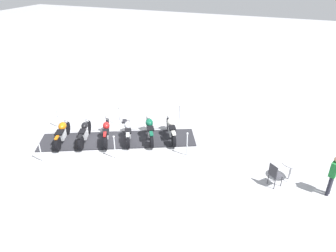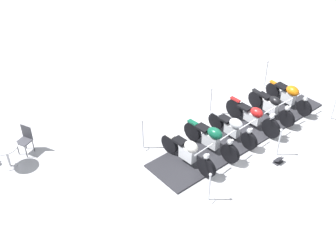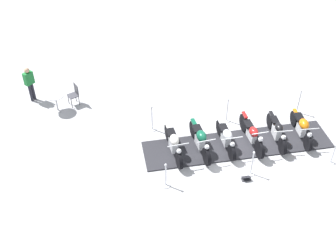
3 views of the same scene
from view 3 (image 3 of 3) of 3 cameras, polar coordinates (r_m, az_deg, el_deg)
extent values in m
plane|color=#B2B2B7|center=(16.64, 9.21, -2.52)|extent=(80.00, 80.00, 0.00)
cube|color=#28282D|center=(16.62, 9.21, -2.45)|extent=(7.19, 4.56, 0.05)
cylinder|color=black|center=(15.29, 1.49, -4.58)|extent=(0.43, 0.63, 0.65)
cylinder|color=black|center=(16.41, 0.00, -0.86)|extent=(0.43, 0.63, 0.65)
cube|color=silver|center=(15.79, 0.72, -2.47)|extent=(0.48, 0.59, 0.43)
ellipsoid|color=silver|center=(15.45, 0.86, -1.82)|extent=(0.53, 0.58, 0.33)
cube|color=black|center=(15.83, 0.41, -0.85)|extent=(0.46, 0.51, 0.08)
cube|color=silver|center=(16.18, 0.00, 0.09)|extent=(0.31, 0.39, 0.06)
cylinder|color=silver|center=(15.15, 1.43, -3.65)|extent=(0.20, 0.28, 0.55)
cylinder|color=silver|center=(14.97, 1.37, -2.53)|extent=(0.70, 0.42, 0.04)
sphere|color=silver|center=(15.04, 1.46, -3.34)|extent=(0.18, 0.18, 0.18)
cylinder|color=black|center=(15.47, 5.16, -4.08)|extent=(0.44, 0.64, 0.67)
cylinder|color=black|center=(16.57, 3.38, -0.42)|extent=(0.44, 0.64, 0.67)
cube|color=silver|center=(15.97, 4.25, -2.01)|extent=(0.48, 0.61, 0.43)
ellipsoid|color=#0F5138|center=(15.63, 4.48, -1.35)|extent=(0.58, 0.65, 0.35)
cube|color=black|center=(16.01, 3.91, -0.37)|extent=(0.49, 0.54, 0.08)
cube|color=#0F5138|center=(16.34, 3.43, 0.55)|extent=(0.31, 0.39, 0.06)
cylinder|color=silver|center=(15.33, 5.12, -3.12)|extent=(0.21, 0.29, 0.57)
cylinder|color=silver|center=(15.15, 5.10, -1.98)|extent=(0.62, 0.38, 0.04)
sphere|color=silver|center=(15.21, 5.18, -2.78)|extent=(0.18, 0.18, 0.18)
cylinder|color=black|center=(15.77, 8.48, -3.53)|extent=(0.39, 0.60, 0.61)
cylinder|color=black|center=(16.78, 6.89, -0.22)|extent=(0.39, 0.60, 0.61)
cube|color=silver|center=(16.24, 7.67, -1.72)|extent=(0.45, 0.58, 0.35)
ellipsoid|color=#B7BAC1|center=(15.94, 7.92, -1.18)|extent=(0.54, 0.61, 0.34)
cube|color=black|center=(16.31, 7.39, -0.26)|extent=(0.47, 0.52, 0.08)
cube|color=#B7BAC1|center=(16.57, 6.98, 0.67)|extent=(0.29, 0.37, 0.06)
cylinder|color=silver|center=(15.64, 8.48, -2.67)|extent=(0.19, 0.28, 0.52)
cylinder|color=silver|center=(15.48, 8.51, -1.62)|extent=(0.72, 0.39, 0.04)
sphere|color=silver|center=(15.54, 8.56, -2.41)|extent=(0.18, 0.18, 0.18)
cylinder|color=black|center=(16.00, 12.03, -3.07)|extent=(0.42, 0.67, 0.71)
cylinder|color=black|center=(17.08, 10.03, 0.45)|extent=(0.42, 0.67, 0.71)
cube|color=silver|center=(16.52, 11.00, -1.23)|extent=(0.45, 0.62, 0.34)
ellipsoid|color=#AD1919|center=(16.22, 11.33, -0.75)|extent=(0.51, 0.57, 0.32)
cube|color=black|center=(16.61, 10.64, 0.27)|extent=(0.47, 0.54, 0.08)
cube|color=#AD1919|center=(16.84, 10.17, 1.47)|extent=(0.29, 0.40, 0.06)
cylinder|color=silver|center=(15.85, 12.08, -2.09)|extent=(0.19, 0.28, 0.61)
cylinder|color=silver|center=(15.66, 12.15, -0.93)|extent=(0.57, 0.33, 0.04)
sphere|color=silver|center=(15.72, 12.19, -1.71)|extent=(0.18, 0.18, 0.18)
cylinder|color=black|center=(16.39, 14.94, -2.63)|extent=(0.34, 0.63, 0.63)
cylinder|color=black|center=(17.44, 13.44, 0.65)|extent=(0.34, 0.63, 0.63)
cube|color=silver|center=(16.86, 14.20, -0.75)|extent=(0.39, 0.59, 0.43)
ellipsoid|color=black|center=(16.55, 14.53, -0.18)|extent=(0.44, 0.54, 0.28)
cube|color=black|center=(16.93, 14.00, 0.77)|extent=(0.41, 0.52, 0.08)
cube|color=black|center=(17.23, 13.61, 1.54)|extent=(0.25, 0.37, 0.06)
cylinder|color=silver|center=(16.27, 15.01, -1.74)|extent=(0.18, 0.30, 0.54)
cylinder|color=silver|center=(16.12, 15.12, -0.68)|extent=(0.66, 0.29, 0.04)
sphere|color=silver|center=(16.17, 15.11, -1.45)|extent=(0.18, 0.18, 0.18)
cylinder|color=black|center=(16.80, 18.07, -2.19)|extent=(0.32, 0.61, 0.61)
cylinder|color=black|center=(17.83, 16.40, 0.99)|extent=(0.32, 0.61, 0.61)
cube|color=silver|center=(17.27, 17.25, -0.38)|extent=(0.37, 0.56, 0.41)
ellipsoid|color=#D16B0F|center=(16.96, 17.63, 0.25)|extent=(0.52, 0.62, 0.35)
cube|color=black|center=(17.33, 17.04, 1.13)|extent=(0.47, 0.57, 0.08)
cube|color=#D16B0F|center=(17.63, 16.59, 1.84)|extent=(0.24, 0.36, 0.06)
cylinder|color=silver|center=(16.68, 18.17, -1.37)|extent=(0.16, 0.27, 0.53)
cylinder|color=silver|center=(16.53, 18.31, -0.39)|extent=(0.68, 0.30, 0.04)
sphere|color=silver|center=(16.58, 18.29, -1.14)|extent=(0.18, 0.18, 0.18)
cylinder|color=silver|center=(18.78, 16.70, 1.81)|extent=(0.30, 0.30, 0.03)
cylinder|color=silver|center=(18.48, 17.00, 3.10)|extent=(0.05, 0.05, 1.03)
sphere|color=silver|center=(18.17, 17.32, 4.49)|extent=(0.09, 0.09, 0.09)
cylinder|color=silver|center=(17.72, 7.73, 0.77)|extent=(0.34, 0.34, 0.03)
cylinder|color=silver|center=(17.40, 7.87, 2.09)|extent=(0.05, 0.05, 1.01)
sphere|color=silver|center=(17.08, 8.03, 3.52)|extent=(0.09, 0.09, 0.09)
cylinder|color=silver|center=(17.14, -2.10, -0.40)|extent=(0.35, 0.35, 0.03)
cylinder|color=silver|center=(16.80, -2.15, 0.99)|extent=(0.05, 0.05, 1.04)
sphere|color=silver|center=(16.46, -2.19, 2.50)|extent=(0.09, 0.09, 0.09)
cylinder|color=silver|center=(15.62, 10.90, -6.17)|extent=(0.31, 0.31, 0.03)
cylinder|color=silver|center=(15.28, 11.12, -4.89)|extent=(0.05, 0.05, 0.95)
sphere|color=silver|center=(14.93, 11.36, -3.49)|extent=(0.09, 0.09, 0.09)
cylinder|color=silver|center=(14.96, -0.29, -7.81)|extent=(0.35, 0.35, 0.03)
cylinder|color=silver|center=(14.61, -0.30, -6.56)|extent=(0.05, 0.05, 0.92)
sphere|color=silver|center=(14.26, -0.30, -5.18)|extent=(0.09, 0.09, 0.09)
cylinder|color=silver|center=(16.82, 20.78, -4.51)|extent=(0.30, 0.30, 0.03)
cylinder|color=silver|center=(16.47, 21.20, -3.18)|extent=(0.05, 0.05, 1.04)
cube|color=#333338|center=(15.38, 10.31, -6.97)|extent=(0.38, 0.32, 0.02)
cube|color=black|center=(15.30, 10.36, -6.69)|extent=(0.36, 0.32, 0.12)
cylinder|color=#B7B7BC|center=(18.68, -14.41, 2.07)|extent=(0.41, 0.41, 0.02)
cylinder|color=#B7B7BC|center=(18.46, -14.59, 3.00)|extent=(0.07, 0.07, 0.73)
cylinder|color=#B7B7BC|center=(18.24, -14.79, 3.96)|extent=(0.75, 0.75, 0.03)
cylinder|color=#2D2D33|center=(18.56, -12.68, 2.94)|extent=(0.03, 0.03, 0.45)
cylinder|color=#2D2D33|center=(18.82, -13.09, 3.45)|extent=(0.03, 0.03, 0.45)
cylinder|color=#2D2D33|center=(18.65, -11.73, 3.30)|extent=(0.03, 0.03, 0.45)
cylinder|color=#2D2D33|center=(18.91, -12.15, 3.80)|extent=(0.03, 0.03, 0.45)
cube|color=#3F3F47|center=(18.59, -12.52, 3.98)|extent=(0.56, 0.56, 0.04)
cube|color=#2D2D33|center=(18.50, -12.10, 4.81)|extent=(0.32, 0.29, 0.46)
cylinder|color=#23232D|center=(19.38, -17.47, 4.43)|extent=(0.12, 0.12, 0.84)
cylinder|color=#23232D|center=(19.32, -17.79, 4.23)|extent=(0.12, 0.12, 0.84)
cube|color=#1E7233|center=(18.97, -18.04, 6.06)|extent=(0.36, 0.45, 0.56)
sphere|color=tan|center=(18.77, -18.28, 7.05)|extent=(0.22, 0.22, 0.22)
camera|label=1|loc=(24.83, -2.94, 31.47)|focal=33.52mm
camera|label=2|loc=(6.56, -54.59, 3.97)|focal=45.97mm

